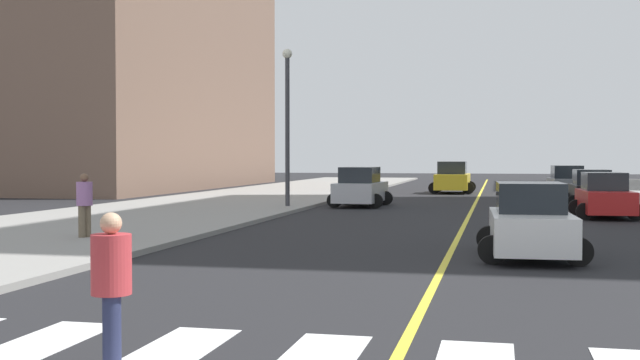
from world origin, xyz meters
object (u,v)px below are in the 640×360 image
(car_silver_second, at_px, (360,188))
(car_red_fourth, at_px, (605,197))
(pedestrian_crossing, at_px, (111,285))
(car_gray_sixth, at_px, (567,183))
(street_lamp, at_px, (287,113))
(car_black_nearest, at_px, (592,190))
(car_white_third, at_px, (530,223))
(pedestrian_walking_west, at_px, (85,202))
(car_yellow_fifth, at_px, (453,178))

(car_silver_second, relative_size, car_red_fourth, 1.08)
(car_silver_second, height_order, pedestrian_crossing, car_silver_second)
(car_gray_sixth, height_order, street_lamp, street_lamp)
(car_red_fourth, bearing_deg, car_silver_second, -26.53)
(car_black_nearest, distance_m, car_white_third, 19.80)
(car_silver_second, distance_m, pedestrian_crossing, 29.63)
(car_gray_sixth, bearing_deg, car_silver_second, 41.86)
(car_red_fourth, height_order, car_gray_sixth, car_gray_sixth)
(pedestrian_walking_west, bearing_deg, car_silver_second, 7.15)
(car_black_nearest, relative_size, pedestrian_crossing, 2.26)
(pedestrian_crossing, bearing_deg, car_red_fourth, -45.99)
(car_black_nearest, xyz_separation_m, pedestrian_walking_west, (-15.39, -18.70, 0.29))
(car_silver_second, relative_size, car_white_third, 1.07)
(car_black_nearest, bearing_deg, street_lamp, 15.51)
(car_yellow_fifth, bearing_deg, car_red_fourth, -70.20)
(car_gray_sixth, xyz_separation_m, pedestrian_crossing, (-7.93, -39.60, 0.10))
(car_silver_second, bearing_deg, street_lamp, -134.34)
(car_black_nearest, xyz_separation_m, car_white_third, (-3.49, -19.50, -0.00))
(car_red_fourth, xyz_separation_m, car_gray_sixth, (-0.20, 14.90, 0.05))
(car_yellow_fifth, distance_m, pedestrian_walking_west, 33.44)
(car_black_nearest, xyz_separation_m, car_yellow_fifth, (-7.14, 13.70, 0.13))
(car_white_third, relative_size, car_red_fourth, 1.01)
(car_white_third, bearing_deg, street_lamp, -59.28)
(car_gray_sixth, xyz_separation_m, street_lamp, (-13.12, -12.76, 3.47))
(car_yellow_fifth, height_order, car_gray_sixth, car_yellow_fifth)
(car_yellow_fifth, height_order, pedestrian_crossing, car_yellow_fifth)
(pedestrian_crossing, bearing_deg, car_white_third, -50.88)
(car_red_fourth, xyz_separation_m, pedestrian_walking_west, (-15.19, -12.57, 0.30))
(car_white_third, relative_size, car_gray_sixth, 0.94)
(pedestrian_crossing, height_order, pedestrian_walking_west, pedestrian_walking_west)
(car_black_nearest, distance_m, car_silver_second, 10.72)
(car_yellow_fifth, relative_size, street_lamp, 0.66)
(car_red_fourth, relative_size, pedestrian_crossing, 2.25)
(car_silver_second, xyz_separation_m, car_yellow_fifth, (3.50, 14.99, 0.08))
(car_red_fourth, bearing_deg, street_lamp, -10.80)
(car_white_third, relative_size, pedestrian_walking_west, 2.27)
(car_gray_sixth, height_order, pedestrian_crossing, car_gray_sixth)
(car_red_fourth, bearing_deg, car_black_nearest, -93.47)
(car_yellow_fifth, bearing_deg, car_gray_sixth, -35.68)
(car_yellow_fifth, relative_size, pedestrian_walking_west, 2.63)
(car_yellow_fifth, distance_m, car_gray_sixth, 8.36)
(car_silver_second, xyz_separation_m, pedestrian_crossing, (2.32, -29.54, 0.10))
(pedestrian_crossing, bearing_deg, street_lamp, -16.82)
(car_gray_sixth, distance_m, pedestrian_walking_west, 31.30)
(car_silver_second, height_order, car_gray_sixth, car_silver_second)
(car_red_fourth, relative_size, street_lamp, 0.56)
(car_black_nearest, relative_size, car_gray_sixth, 0.94)
(pedestrian_crossing, height_order, street_lamp, street_lamp)
(car_red_fourth, height_order, car_yellow_fifth, car_yellow_fifth)
(car_white_third, xyz_separation_m, street_lamp, (-10.03, 15.51, 3.52))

